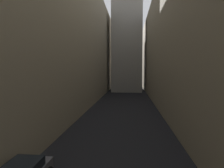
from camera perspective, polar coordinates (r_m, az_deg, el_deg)
ground_plane at (r=38.50m, az=3.45°, el=-5.47°), size 264.00×264.00×0.00m
building_block_left at (r=42.48m, az=-13.37°, el=11.02°), size 13.35×108.00×23.21m
building_block_right at (r=41.81m, az=21.51°, el=9.48°), size 14.38×108.00×21.04m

